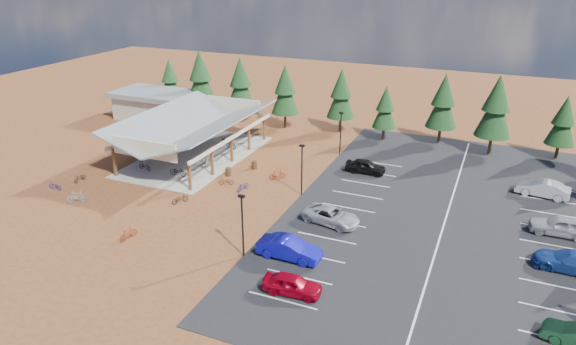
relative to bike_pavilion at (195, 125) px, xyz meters
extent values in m
plane|color=#5E3018|center=(10.00, -7.00, -3.82)|extent=(140.00, 140.00, 0.00)
cube|color=black|center=(28.50, -4.00, -3.80)|extent=(27.00, 44.00, 0.04)
cube|color=gray|center=(0.00, 0.00, -3.77)|extent=(10.60, 18.60, 0.10)
cube|color=#513317|center=(-4.60, -8.40, -2.22)|extent=(0.25, 0.25, 3.00)
cube|color=#513317|center=(-4.60, -4.20, -2.22)|extent=(0.25, 0.25, 3.00)
cube|color=#513317|center=(-4.60, 0.00, -2.22)|extent=(0.25, 0.25, 3.00)
cube|color=#513317|center=(-4.60, 4.20, -2.22)|extent=(0.25, 0.25, 3.00)
cube|color=#513317|center=(-4.60, 8.40, -2.22)|extent=(0.25, 0.25, 3.00)
cube|color=#513317|center=(4.60, -8.40, -2.22)|extent=(0.25, 0.25, 3.00)
cube|color=#513317|center=(4.60, -4.20, -2.22)|extent=(0.25, 0.25, 3.00)
cube|color=#513317|center=(4.60, 0.00, -2.22)|extent=(0.25, 0.25, 3.00)
cube|color=#513317|center=(4.60, 4.20, -2.22)|extent=(0.25, 0.25, 3.00)
cube|color=#513317|center=(4.60, 8.40, -2.22)|extent=(0.25, 0.25, 3.00)
cube|color=beige|center=(-5.00, 0.00, -0.72)|extent=(0.22, 18.00, 0.35)
cube|color=beige|center=(5.00, 0.00, -0.72)|extent=(0.22, 18.00, 0.35)
cube|color=slate|center=(-2.90, 0.00, 0.18)|extent=(5.85, 19.40, 2.13)
cube|color=slate|center=(2.90, 0.00, 0.18)|extent=(5.85, 19.40, 2.13)
cube|color=beige|center=(0.00, -9.00, 0.08)|extent=(7.50, 0.15, 1.80)
cube|color=beige|center=(0.00, 9.00, 0.08)|extent=(7.50, 0.15, 1.80)
cube|color=#ADA593|center=(-14.00, 11.00, -2.22)|extent=(10.00, 6.00, 3.20)
cube|color=slate|center=(-14.00, 11.00, -0.27)|extent=(11.00, 7.00, 0.70)
cylinder|color=black|center=(15.00, -17.00, -1.32)|extent=(0.14, 0.14, 5.00)
cube|color=black|center=(15.00, -17.00, 1.23)|extent=(0.50, 0.25, 0.18)
cylinder|color=black|center=(15.00, -5.00, -1.32)|extent=(0.14, 0.14, 5.00)
cube|color=black|center=(15.00, -5.00, 1.23)|extent=(0.50, 0.25, 0.18)
cylinder|color=black|center=(15.00, 7.00, -1.32)|extent=(0.14, 0.14, 5.00)
cube|color=black|center=(15.00, 7.00, 1.23)|extent=(0.50, 0.25, 0.18)
cylinder|color=#3E2916|center=(6.14, -3.60, -3.37)|extent=(0.60, 0.60, 0.90)
cylinder|color=#3E2916|center=(7.80, -0.79, -3.37)|extent=(0.60, 0.60, 0.90)
cylinder|color=#382314|center=(-14.47, 15.88, -2.90)|extent=(0.36, 0.36, 1.84)
cone|color=black|center=(-14.47, 15.88, 0.23)|extent=(3.25, 3.25, 4.43)
cone|color=black|center=(-14.47, 15.88, 2.08)|extent=(2.51, 2.51, 3.32)
cylinder|color=#382314|center=(-8.10, 14.30, -2.66)|extent=(0.36, 0.36, 2.33)
cone|color=black|center=(-8.10, 14.30, 1.30)|extent=(4.10, 4.10, 5.59)
cone|color=black|center=(-8.10, 14.30, 3.63)|extent=(3.17, 3.17, 4.19)
cylinder|color=#382314|center=(-1.75, 14.34, -2.73)|extent=(0.36, 0.36, 2.20)
cone|color=black|center=(-1.75, 14.34, 1.01)|extent=(3.87, 3.87, 5.27)
cone|color=black|center=(-1.75, 14.34, 3.21)|extent=(2.99, 2.99, 3.95)
cylinder|color=#382314|center=(5.02, 14.04, -2.78)|extent=(0.36, 0.36, 2.09)
cone|color=black|center=(5.02, 14.04, 0.76)|extent=(3.67, 3.67, 5.00)
cone|color=black|center=(5.02, 14.04, 2.85)|extent=(2.84, 2.84, 3.75)
cylinder|color=#382314|center=(12.34, 15.26, -2.80)|extent=(0.36, 0.36, 2.04)
cone|color=black|center=(12.34, 15.26, 0.67)|extent=(3.60, 3.60, 4.91)
cone|color=black|center=(12.34, 15.26, 2.72)|extent=(2.78, 2.78, 3.68)
cylinder|color=#382314|center=(18.37, 14.26, -2.98)|extent=(0.36, 0.36, 1.68)
cone|color=black|center=(18.37, 14.26, -0.12)|extent=(2.96, 2.96, 4.04)
cone|color=black|center=(18.37, 14.26, 1.57)|extent=(2.29, 2.29, 3.03)
cylinder|color=#382314|center=(24.99, 15.86, -2.77)|extent=(0.36, 0.36, 2.11)
cone|color=black|center=(24.99, 15.86, 0.82)|extent=(3.71, 3.71, 5.06)
cone|color=black|center=(24.99, 15.86, 2.93)|extent=(2.87, 2.87, 3.80)
cylinder|color=#382314|center=(30.97, 14.04, -2.68)|extent=(0.36, 0.36, 2.30)
cone|color=black|center=(30.97, 14.04, 1.23)|extent=(4.04, 4.04, 5.51)
cone|color=black|center=(30.97, 14.04, 3.52)|extent=(3.12, 3.12, 4.13)
cylinder|color=#382314|center=(38.09, 15.40, -2.92)|extent=(0.36, 0.36, 1.81)
cone|color=black|center=(38.09, 15.40, 0.15)|extent=(3.18, 3.18, 4.34)
cone|color=black|center=(38.09, 15.40, 1.96)|extent=(2.46, 2.46, 3.25)
imported|color=black|center=(-2.76, -5.95, -3.27)|extent=(1.83, 0.95, 0.92)
imported|color=gray|center=(-1.48, -3.56, -3.25)|extent=(1.65, 0.73, 0.96)
imported|color=#12399E|center=(-2.43, 1.20, -3.30)|extent=(1.69, 0.97, 0.84)
imported|color=maroon|center=(-2.58, 5.27, -3.26)|extent=(1.54, 0.47, 0.92)
imported|color=black|center=(1.43, -5.91, -3.22)|extent=(1.91, 0.70, 1.00)
imported|color=#94959B|center=(2.40, -2.19, -3.23)|extent=(1.70, 0.80, 0.98)
imported|color=navy|center=(2.39, 3.75, -3.30)|extent=(1.69, 0.95, 0.84)
imported|color=maroon|center=(0.94, 5.19, -3.28)|extent=(1.52, 0.71, 0.88)
imported|color=black|center=(-7.06, -10.93, -3.41)|extent=(0.57, 1.57, 0.82)
imported|color=gray|center=(-3.76, -14.75, -3.28)|extent=(1.78, 1.45, 1.09)
imported|color=navy|center=(-7.86, -13.44, -3.42)|extent=(1.56, 0.55, 0.82)
imported|color=maroon|center=(5.22, -18.44, -3.30)|extent=(0.79, 1.81, 1.05)
imported|color=black|center=(5.22, -11.11, -3.38)|extent=(1.33, 1.75, 0.88)
imported|color=navy|center=(9.31, -6.30, -3.38)|extent=(0.91, 1.77, 0.89)
imported|color=maroon|center=(11.25, -2.46, -3.31)|extent=(1.63, 1.44, 1.02)
imported|color=black|center=(7.14, -5.79, -3.43)|extent=(1.59, 1.17, 0.80)
imported|color=#970216|center=(20.29, -19.97, -3.09)|extent=(4.19, 1.94, 1.39)
imported|color=#0D0C95|center=(18.35, -15.94, -2.97)|extent=(4.97, 1.77, 1.63)
imported|color=#9C9EA4|center=(19.49, -9.40, -3.09)|extent=(5.36, 3.21, 1.39)
imported|color=black|center=(19.19, 2.81, -3.06)|extent=(4.26, 1.74, 1.45)
imported|color=navy|center=(37.91, -9.43, -3.02)|extent=(5.37, 2.39, 1.53)
imported|color=#9C9EA4|center=(37.46, -3.89, -2.96)|extent=(4.84, 1.99, 1.64)
imported|color=silver|center=(36.31, 3.72, -2.99)|extent=(4.98, 2.30, 1.58)
camera|label=1|loc=(31.48, -46.85, 17.22)|focal=32.00mm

